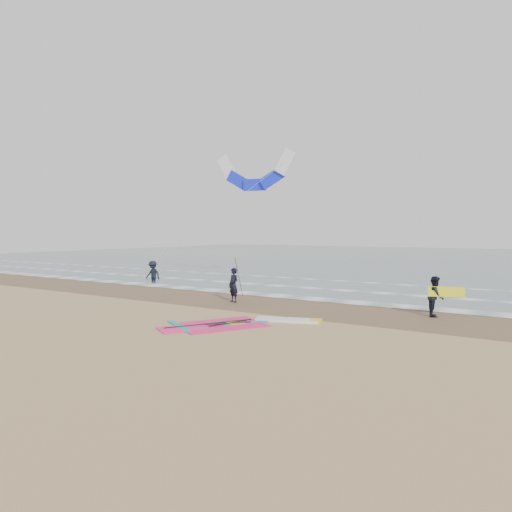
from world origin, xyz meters
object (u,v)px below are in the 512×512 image
Objects in this scene: surf_kite at (254,175)px; windsurf_rig at (240,324)px; person_walking at (435,296)px; person_standing at (233,285)px; person_wading at (153,269)px.

windsurf_rig is at bearing -59.55° from surf_kite.
windsurf_rig is 3.15× the size of person_walking.
person_walking reaches higher than windsurf_rig.
person_standing is at bearing -63.07° from surf_kite.
person_walking is at bearing 43.64° from windsurf_rig.
person_wading is at bearing 146.49° from windsurf_rig.
person_walking is 0.90× the size of person_wading.
person_wading is (-12.36, 8.18, 0.84)m from windsurf_rig.
windsurf_rig is 14.84m from person_wading.
windsurf_rig is 16.64m from surf_kite.
person_walking is 18.09m from person_wading.
person_walking is (5.50, 5.24, 0.75)m from windsurf_rig.
person_standing is 10.17m from person_wading.
person_standing reaches higher than windsurf_rig.
surf_kite is (-13.13, 7.75, 6.31)m from person_walking.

